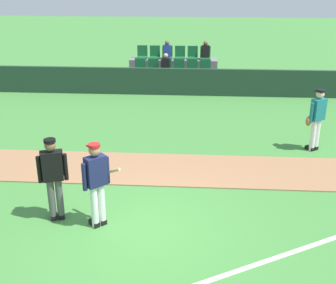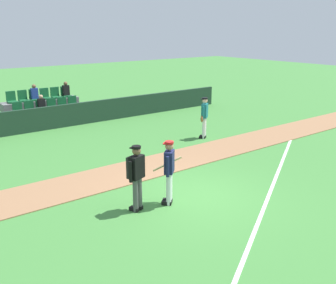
% 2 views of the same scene
% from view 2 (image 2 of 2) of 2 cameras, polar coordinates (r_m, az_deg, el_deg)
% --- Properties ---
extents(ground_plane, '(80.00, 80.00, 0.00)m').
position_cam_2_polar(ground_plane, '(11.21, 3.82, -7.95)').
color(ground_plane, '#42843A').
extents(infield_dirt_path, '(28.00, 1.91, 0.03)m').
position_cam_2_polar(infield_dirt_path, '(13.25, -4.13, -3.96)').
color(infield_dirt_path, '#9E704C').
rests_on(infield_dirt_path, ground).
extents(foul_line_chalk, '(10.42, 6.12, 0.01)m').
position_cam_2_polar(foul_line_chalk, '(12.96, 15.37, -5.05)').
color(foul_line_chalk, white).
rests_on(foul_line_chalk, ground).
extents(dugout_fence, '(20.00, 0.16, 1.08)m').
position_cam_2_polar(dugout_fence, '(19.21, -15.99, 3.50)').
color(dugout_fence, '#1E3828').
rests_on(dugout_fence, ground).
extents(stadium_bleachers, '(3.90, 2.10, 1.90)m').
position_cam_2_polar(stadium_bleachers, '(20.55, -17.49, 4.07)').
color(stadium_bleachers, slate).
rests_on(stadium_bleachers, ground).
extents(batter_navy_jersey, '(0.72, 0.69, 1.76)m').
position_cam_2_polar(batter_navy_jersey, '(10.42, 0.16, -4.08)').
color(batter_navy_jersey, white).
rests_on(batter_navy_jersey, ground).
extents(umpire_home_plate, '(0.56, 0.40, 1.76)m').
position_cam_2_polar(umpire_home_plate, '(10.06, -4.62, -4.71)').
color(umpire_home_plate, '#4C4C4C').
rests_on(umpire_home_plate, ground).
extents(runner_teal_jersey, '(0.61, 0.46, 1.76)m').
position_cam_2_polar(runner_teal_jersey, '(16.78, 5.29, 3.74)').
color(runner_teal_jersey, white).
rests_on(runner_teal_jersey, ground).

